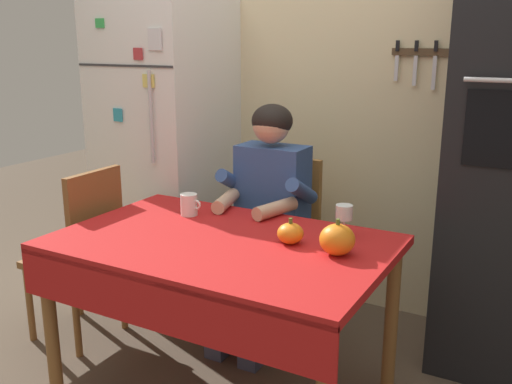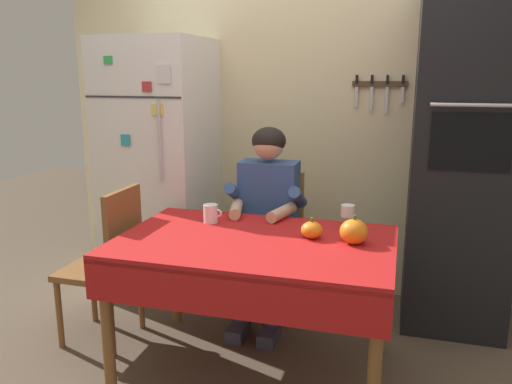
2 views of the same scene
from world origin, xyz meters
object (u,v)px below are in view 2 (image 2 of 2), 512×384
at_px(seated_person, 266,210).
at_px(chair_left_side, 110,259).
at_px(dining_table, 253,256).
at_px(wall_oven, 463,160).
at_px(refrigerator, 160,169).
at_px(wine_glass, 348,212).
at_px(pumpkin_medium, 354,231).
at_px(chair_behind_person, 273,235).
at_px(pumpkin_large, 312,230).
at_px(coffee_mug, 211,213).

relative_size(seated_person, chair_left_side, 1.34).
distance_m(dining_table, chair_left_side, 0.92).
relative_size(wall_oven, seated_person, 1.69).
height_order(refrigerator, wall_oven, wall_oven).
height_order(wall_oven, seated_person, wall_oven).
relative_size(chair_left_side, wine_glass, 6.72).
xyz_separation_m(wall_oven, pumpkin_medium, (-0.56, -0.83, -0.25)).
bearing_deg(wine_glass, dining_table, -144.12).
bearing_deg(chair_behind_person, dining_table, -83.13).
xyz_separation_m(refrigerator, chair_behind_person, (0.85, -0.09, -0.39)).
height_order(seated_person, chair_left_side, seated_person).
distance_m(wine_glass, pumpkin_large, 0.26).
bearing_deg(pumpkin_medium, coffee_mug, 169.66).
height_order(seated_person, coffee_mug, seated_person).
bearing_deg(pumpkin_medium, wall_oven, 55.98).
relative_size(chair_behind_person, wine_glass, 6.72).
xyz_separation_m(wall_oven, pumpkin_large, (-0.77, -0.80, -0.27)).
bearing_deg(pumpkin_medium, seated_person, 138.96).
relative_size(chair_behind_person, chair_left_side, 1.00).
relative_size(refrigerator, pumpkin_large, 16.32).
height_order(coffee_mug, pumpkin_large, pumpkin_large).
bearing_deg(seated_person, pumpkin_medium, -41.04).
bearing_deg(wine_glass, chair_left_side, -170.93).
bearing_deg(seated_person, refrigerator, 161.89).
bearing_deg(seated_person, coffee_mug, -122.02).
bearing_deg(refrigerator, wall_oven, 1.13).
distance_m(dining_table, coffee_mug, 0.42).
distance_m(dining_table, pumpkin_large, 0.33).
bearing_deg(pumpkin_medium, chair_behind_person, 129.98).
bearing_deg(seated_person, chair_behind_person, 90.00).
xyz_separation_m(dining_table, wine_glass, (0.43, 0.31, 0.18)).
relative_size(refrigerator, wine_glass, 13.01).
xyz_separation_m(chair_left_side, pumpkin_large, (1.18, 0.02, 0.27)).
height_order(dining_table, chair_left_side, chair_left_side).
distance_m(seated_person, coffee_mug, 0.43).
distance_m(wall_oven, coffee_mug, 1.55).
bearing_deg(pumpkin_medium, wine_glass, 104.28).
bearing_deg(coffee_mug, refrigerator, 134.41).
bearing_deg(pumpkin_large, seated_person, 127.48).
distance_m(chair_behind_person, pumpkin_medium, 0.96).
bearing_deg(chair_behind_person, pumpkin_large, -61.12).
distance_m(seated_person, chair_left_side, 0.98).
distance_m(seated_person, pumpkin_medium, 0.78).
height_order(pumpkin_large, pumpkin_medium, pumpkin_medium).
bearing_deg(wine_glass, seated_person, 151.34).
height_order(refrigerator, pumpkin_medium, refrigerator).
relative_size(refrigerator, seated_person, 1.45).
distance_m(refrigerator, coffee_mug, 0.90).
bearing_deg(pumpkin_medium, chair_left_side, 179.69).
bearing_deg(dining_table, chair_left_side, 173.59).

